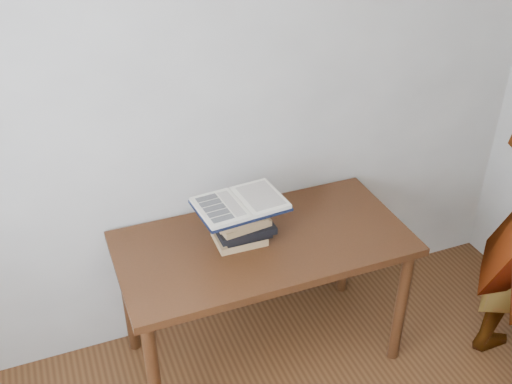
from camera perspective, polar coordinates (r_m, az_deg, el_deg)
name	(u,v)px	position (r m, az deg, el deg)	size (l,w,h in m)	color
room_shell	(440,289)	(1.26, 17.09, -8.81)	(3.54, 3.54, 2.62)	beige
desk	(264,257)	(2.87, 0.72, -6.17)	(1.37, 0.69, 0.74)	#402010
book_stack	(242,225)	(2.75, -1.33, -3.14)	(0.27, 0.19, 0.19)	#A28253
open_book	(240,204)	(2.70, -1.50, -1.13)	(0.42, 0.31, 0.03)	black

